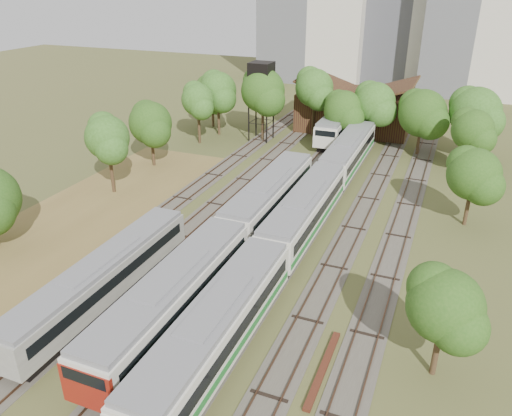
% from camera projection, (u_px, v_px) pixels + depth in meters
% --- Properties ---
extents(ground, '(240.00, 240.00, 0.00)m').
position_uv_depth(ground, '(144.00, 407.00, 26.86)').
color(ground, '#475123').
rests_on(ground, ground).
extents(dry_grass_patch, '(14.00, 60.00, 0.04)m').
position_uv_depth(dry_grass_patch, '(10.00, 267.00, 39.73)').
color(dry_grass_patch, brown).
rests_on(dry_grass_patch, ground).
extents(tracks, '(24.60, 80.00, 0.19)m').
position_uv_depth(tracks, '(285.00, 216.00, 48.05)').
color(tracks, '#4C473D').
rests_on(tracks, ground).
extents(railcar_red_set, '(3.21, 34.58, 3.97)m').
position_uv_depth(railcar_red_set, '(230.00, 239.00, 39.58)').
color(railcar_red_set, black).
rests_on(railcar_red_set, ground).
extents(railcar_green_set, '(3.14, 52.08, 3.89)m').
position_uv_depth(railcar_green_set, '(304.00, 213.00, 44.10)').
color(railcar_green_set, black).
rests_on(railcar_green_set, ground).
extents(railcar_rear, '(3.16, 16.08, 3.92)m').
position_uv_depth(railcar_rear, '(340.00, 124.00, 70.38)').
color(railcar_rear, black).
rests_on(railcar_rear, ground).
extents(old_grey_coach, '(2.74, 18.00, 3.38)m').
position_uv_depth(old_grey_coach, '(103.00, 278.00, 34.89)').
color(old_grey_coach, black).
rests_on(old_grey_coach, ground).
extents(water_tower, '(3.08, 3.08, 10.67)m').
position_uv_depth(water_tower, '(261.00, 75.00, 66.89)').
color(water_tower, black).
rests_on(water_tower, ground).
extents(rail_pile_far, '(0.43, 6.81, 0.22)m').
position_uv_depth(rail_pile_far, '(323.00, 368.00, 29.31)').
color(rail_pile_far, '#552618').
rests_on(rail_pile_far, ground).
extents(maintenance_shed, '(16.45, 11.55, 7.58)m').
position_uv_depth(maintenance_shed, '(356.00, 109.00, 74.61)').
color(maintenance_shed, '#331712').
rests_on(maintenance_shed, ground).
extents(tree_band_left, '(7.96, 62.49, 8.34)m').
position_uv_depth(tree_band_left, '(106.00, 143.00, 52.18)').
color(tree_band_left, '#382616').
rests_on(tree_band_left, ground).
extents(tree_band_far, '(39.52, 10.42, 9.90)m').
position_uv_depth(tree_band_far, '(349.00, 101.00, 65.64)').
color(tree_band_far, '#382616').
rests_on(tree_band_far, ground).
extents(tree_band_right, '(5.66, 39.10, 7.76)m').
position_uv_depth(tree_band_right, '(468.00, 176.00, 43.78)').
color(tree_band_right, '#382616').
rests_on(tree_band_right, ground).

